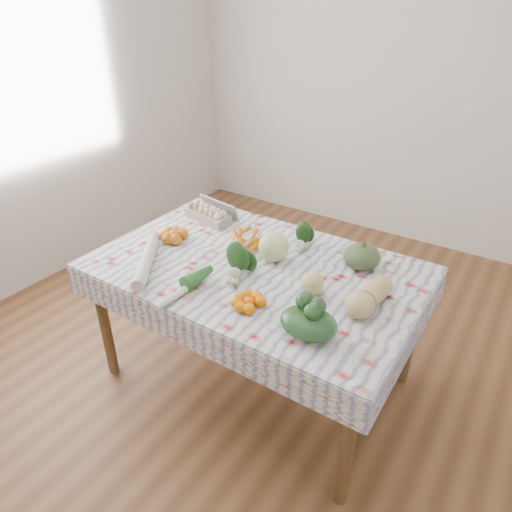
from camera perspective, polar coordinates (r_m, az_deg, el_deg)
ground at (r=2.82m, az=0.00°, el=-14.59°), size 4.50×4.50×0.00m
wall_back at (r=4.12m, az=18.76°, el=20.49°), size 4.00×0.04×2.80m
dining_table at (r=2.39m, az=0.00°, el=-2.94°), size 1.60×1.00×0.75m
tablecloth at (r=2.35m, az=0.00°, el=-1.35°), size 1.66×1.06×0.01m
egg_carton at (r=2.82m, az=-6.06°, el=5.19°), size 0.33×0.17×0.08m
carrot_bunch at (r=2.50m, az=-1.20°, el=1.51°), size 0.31×0.30×0.05m
kale_bunch at (r=2.51m, az=5.62°, el=2.41°), size 0.17×0.16×0.12m
kabocha_squash at (r=2.37m, az=13.09°, el=-0.03°), size 0.23×0.23×0.12m
cabbage at (r=2.36m, az=2.21°, el=1.18°), size 0.21×0.21×0.16m
butternut_squash at (r=2.07m, az=13.89°, el=-4.81°), size 0.16×0.30×0.13m
orange_cluster at (r=2.61m, az=-10.21°, el=2.61°), size 0.25×0.25×0.07m
broccoli at (r=2.24m, az=-2.49°, el=-1.17°), size 0.21×0.21×0.11m
mandarin_cluster at (r=2.04m, az=-0.90°, el=-5.66°), size 0.21×0.21×0.06m
grapefruit at (r=2.13m, az=7.06°, el=-3.36°), size 0.14×0.14×0.11m
spinach_bag at (r=1.89m, az=6.59°, el=-8.31°), size 0.28×0.24×0.11m
daikon at (r=2.38m, az=-13.58°, el=-0.78°), size 0.32×0.41×0.07m
leek at (r=2.16m, az=-8.95°, el=-4.15°), size 0.06×0.36×0.04m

